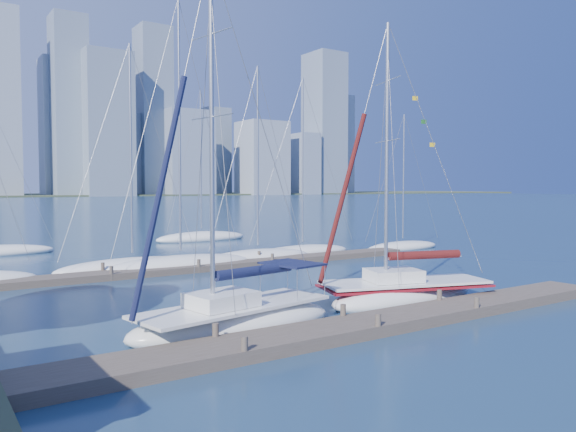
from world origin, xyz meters
TOP-DOWN VIEW (x-y plane):
  - ground at (0.00, 0.00)m, footprint 700.00×700.00m
  - near_dock at (0.00, 0.00)m, footprint 26.00×2.00m
  - far_dock at (2.00, 16.00)m, footprint 30.00×1.80m
  - sailboat_navy at (-3.50, 2.51)m, footprint 8.00×3.81m
  - sailboat_maroon at (4.93, 2.78)m, footprint 8.15×4.71m
  - bg_boat_1 at (-1.96, 17.95)m, footprint 9.27×4.35m
  - bg_boat_2 at (0.69, 17.06)m, footprint 9.88×5.12m
  - bg_boat_3 at (6.44, 17.69)m, footprint 8.28×3.68m
  - bg_boat_4 at (10.72, 18.61)m, footprint 8.36×3.82m
  - bg_boat_5 at (19.47, 17.28)m, footprint 7.41×2.62m
  - bg_boat_7 at (9.36, 32.82)m, footprint 9.04×5.74m

SIDE VIEW (x-z plane):
  - ground at x=0.00m, z-range 0.00..0.00m
  - far_dock at x=2.00m, z-range 0.00..0.36m
  - near_dock at x=0.00m, z-range 0.00..0.40m
  - bg_boat_5 at x=19.47m, z-range -5.23..5.67m
  - bg_boat_4 at x=10.72m, z-range -6.27..6.78m
  - bg_boat_1 at x=-1.96m, z-range -6.52..7.06m
  - bg_boat_3 at x=6.44m, z-range -6.34..6.89m
  - bg_boat_7 at x=9.36m, z-range -6.79..7.37m
  - bg_boat_2 at x=0.69m, z-range -7.90..8.51m
  - sailboat_maroon at x=4.93m, z-range -5.16..7.15m
  - sailboat_navy at x=-3.50m, z-range -5.40..7.56m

